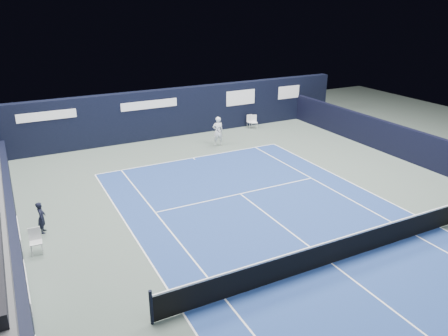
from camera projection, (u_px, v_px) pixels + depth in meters
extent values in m
plane|color=#49574F|center=(297.00, 237.00, 16.57)|extent=(48.00, 48.00, 0.00)
cube|color=navy|center=(332.00, 264.00, 14.91)|extent=(10.97, 23.77, 0.01)
cube|color=black|center=(410.00, 145.00, 24.04)|extent=(0.30, 22.00, 1.80)
cube|color=white|center=(254.00, 122.00, 30.20)|extent=(0.50, 0.49, 0.04)
cube|color=white|center=(254.00, 118.00, 30.28)|extent=(0.40, 0.15, 0.49)
cylinder|color=white|center=(256.00, 125.00, 30.46)|extent=(0.02, 0.02, 0.43)
cylinder|color=white|center=(251.00, 125.00, 30.40)|extent=(0.02, 0.02, 0.43)
cylinder|color=white|center=(257.00, 126.00, 30.16)|extent=(0.02, 0.02, 0.43)
cylinder|color=white|center=(252.00, 126.00, 30.10)|extent=(0.02, 0.02, 0.43)
cube|color=white|center=(254.00, 117.00, 30.27)|extent=(0.34, 0.17, 0.31)
cube|color=silver|center=(251.00, 122.00, 30.29)|extent=(0.41, 0.39, 0.04)
cube|color=silver|center=(249.00, 118.00, 30.36)|extent=(0.41, 0.03, 0.49)
cylinder|color=silver|center=(252.00, 124.00, 30.58)|extent=(0.02, 0.02, 0.43)
cylinder|color=silver|center=(247.00, 125.00, 30.44)|extent=(0.02, 0.02, 0.43)
cylinder|color=silver|center=(254.00, 125.00, 30.31)|extent=(0.02, 0.02, 0.43)
cylinder|color=silver|center=(250.00, 126.00, 30.16)|extent=(0.02, 0.02, 0.43)
cube|color=silver|center=(36.00, 243.00, 15.37)|extent=(0.44, 0.42, 0.04)
cube|color=silver|center=(35.00, 234.00, 15.44)|extent=(0.42, 0.06, 0.49)
cylinder|color=silver|center=(42.00, 245.00, 15.66)|extent=(0.02, 0.02, 0.43)
cylinder|color=silver|center=(31.00, 247.00, 15.53)|extent=(0.02, 0.02, 0.43)
cylinder|color=silver|center=(42.00, 249.00, 15.37)|extent=(0.02, 0.02, 0.43)
cylinder|color=silver|center=(32.00, 251.00, 15.24)|extent=(0.02, 0.02, 0.43)
imported|color=black|center=(42.00, 217.00, 16.70)|extent=(0.41, 0.52, 1.28)
cube|color=white|center=(193.00, 158.00, 24.75)|extent=(10.97, 0.06, 0.00)
cube|color=white|center=(440.00, 227.00, 17.26)|extent=(0.06, 23.77, 0.00)
cube|color=white|center=(183.00, 313.00, 12.57)|extent=(0.06, 23.77, 0.00)
cube|color=white|center=(416.00, 235.00, 16.67)|extent=(0.06, 23.77, 0.00)
cube|color=white|center=(225.00, 299.00, 13.15)|extent=(0.06, 23.77, 0.00)
cube|color=white|center=(240.00, 194.00, 20.21)|extent=(8.23, 0.06, 0.00)
cube|color=white|center=(332.00, 263.00, 14.91)|extent=(0.06, 12.80, 0.00)
cube|color=white|center=(194.00, 159.00, 24.62)|extent=(0.06, 0.30, 0.00)
cylinder|color=black|center=(151.00, 307.00, 11.98)|extent=(0.10, 0.10, 1.10)
cube|color=black|center=(333.00, 252.00, 14.75)|extent=(12.80, 0.03, 0.86)
cube|color=white|center=(334.00, 241.00, 14.58)|extent=(12.80, 0.05, 0.06)
cube|color=black|center=(164.00, 113.00, 28.01)|extent=(26.00, 0.60, 3.10)
cube|color=silver|center=(47.00, 116.00, 24.48)|extent=(3.20, 0.02, 0.50)
cube|color=silver|center=(149.00, 105.00, 27.04)|extent=(3.60, 0.02, 0.50)
cube|color=silver|center=(241.00, 98.00, 29.89)|extent=(2.20, 0.02, 1.00)
cube|color=silver|center=(289.00, 92.00, 31.60)|extent=(1.80, 0.02, 0.90)
cube|color=black|center=(14.00, 234.00, 15.60)|extent=(0.30, 22.00, 1.20)
cube|color=silver|center=(28.00, 286.00, 12.78)|extent=(0.02, 2.40, 0.45)
cube|color=silver|center=(20.00, 233.00, 15.68)|extent=(0.02, 2.00, 0.45)
imported|color=white|center=(218.00, 131.00, 26.58)|extent=(0.72, 0.54, 1.80)
cylinder|color=black|center=(218.00, 130.00, 26.21)|extent=(0.03, 0.29, 0.13)
torus|color=black|center=(220.00, 130.00, 25.96)|extent=(0.30, 0.13, 0.29)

